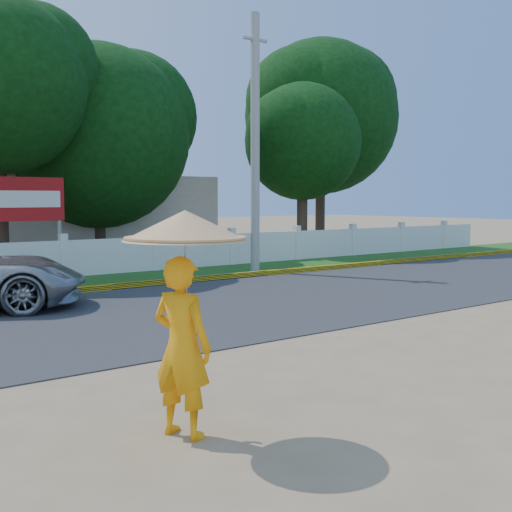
% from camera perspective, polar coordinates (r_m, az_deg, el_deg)
% --- Properties ---
extents(ground, '(120.00, 120.00, 0.00)m').
position_cam_1_polar(ground, '(10.02, 7.06, -8.24)').
color(ground, '#9E8460').
rests_on(ground, ground).
extents(road, '(60.00, 7.00, 0.02)m').
position_cam_1_polar(road, '(13.53, -6.48, -4.70)').
color(road, '#38383A').
rests_on(road, ground).
extents(grass_verge, '(60.00, 3.50, 0.03)m').
position_cam_1_polar(grass_verge, '(18.18, -15.06, -2.31)').
color(grass_verge, '#2D601E').
rests_on(grass_verge, ground).
extents(curb, '(40.00, 0.18, 0.16)m').
position_cam_1_polar(curb, '(16.63, -12.82, -2.72)').
color(curb, yellow).
rests_on(curb, ground).
extents(fence, '(40.00, 0.10, 1.10)m').
position_cam_1_polar(fence, '(19.46, -16.73, -0.29)').
color(fence, silver).
rests_on(fence, ground).
extents(building_near, '(10.00, 6.00, 3.20)m').
position_cam_1_polar(building_near, '(26.82, -15.97, 3.40)').
color(building_near, '#B7AD99').
rests_on(building_near, ground).
extents(utility_pole, '(0.28, 0.28, 7.95)m').
position_cam_1_polar(utility_pole, '(20.11, -0.08, 9.87)').
color(utility_pole, '#969593').
rests_on(utility_pole, ground).
extents(monk_with_parasol, '(1.21, 1.21, 2.20)m').
position_cam_1_polar(monk_with_parasol, '(6.19, -6.47, -3.03)').
color(monk_with_parasol, '#FF9C0D').
rests_on(monk_with_parasol, ground).
extents(billboard, '(2.50, 0.13, 2.95)m').
position_cam_1_polar(billboard, '(20.16, -20.07, 4.33)').
color(billboard, gray).
rests_on(billboard, ground).
extents(tree_row, '(32.36, 7.97, 9.57)m').
position_cam_1_polar(tree_row, '(23.52, -14.29, 12.07)').
color(tree_row, '#473828').
rests_on(tree_row, ground).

